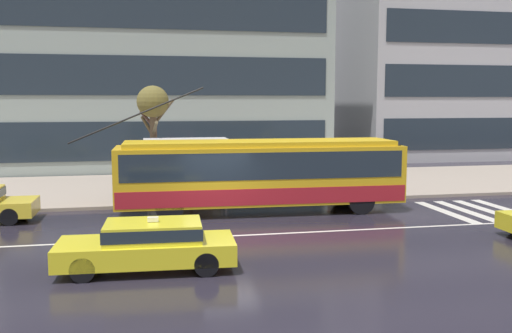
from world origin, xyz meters
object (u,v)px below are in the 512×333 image
pedestrian_at_shelter (187,162)px  pedestrian_walking_past (333,156)px  pedestrian_approaching_curb (216,159)px  pedestrian_waiting_by_pole (185,160)px  taxi_oncoming_near (149,243)px  bus_shelter (186,154)px  street_tree_bare (153,108)px  trolleybus (261,173)px

pedestrian_at_shelter → pedestrian_walking_past: bearing=5.2°
pedestrian_approaching_curb → pedestrian_waiting_by_pole: (-1.44, -0.15, -0.03)m
taxi_oncoming_near → bus_shelter: bus_shelter is taller
pedestrian_at_shelter → taxi_oncoming_near: bearing=-99.8°
street_tree_bare → bus_shelter: bearing=-40.9°
street_tree_bare → trolleybus: bearing=-46.3°
taxi_oncoming_near → pedestrian_walking_past: bearing=51.4°
trolleybus → street_tree_bare: street_tree_bare is taller
bus_shelter → pedestrian_at_shelter: 0.60m
trolleybus → pedestrian_walking_past: (4.46, 4.17, 0.17)m
pedestrian_walking_past → pedestrian_approaching_curb: bearing=176.8°
taxi_oncoming_near → street_tree_bare: (0.38, 11.18, 3.35)m
bus_shelter → pedestrian_approaching_curb: 2.10m
bus_shelter → pedestrian_walking_past: (7.15, 1.11, -0.32)m
trolleybus → street_tree_bare: bearing=133.7°
pedestrian_at_shelter → pedestrian_waiting_by_pole: 0.81m
taxi_oncoming_near → bus_shelter: (1.73, 10.02, 1.35)m
taxi_oncoming_near → pedestrian_at_shelter: size_ratio=2.46×
trolleybus → pedestrian_approaching_curb: 4.64m
taxi_oncoming_near → pedestrian_waiting_by_pole: pedestrian_waiting_by_pole is taller
trolleybus → pedestrian_at_shelter: size_ratio=6.80×
pedestrian_approaching_curb → pedestrian_waiting_by_pole: bearing=-174.0°
pedestrian_at_shelter → pedestrian_approaching_curb: bearing=34.1°
street_tree_bare → pedestrian_waiting_by_pole: bearing=4.5°
pedestrian_waiting_by_pole → street_tree_bare: size_ratio=0.39×
pedestrian_approaching_curb → pedestrian_walking_past: 5.67m
trolleybus → taxi_oncoming_near: (-4.42, -6.96, -0.86)m
taxi_oncoming_near → street_tree_bare: bearing=88.0°
pedestrian_approaching_curb → bus_shelter: bearing=-136.4°
taxi_oncoming_near → bus_shelter: size_ratio=1.28×
pedestrian_walking_past → pedestrian_waiting_by_pole: (-7.10, 0.16, -0.07)m
trolleybus → pedestrian_walking_past: trolleybus is taller
taxi_oncoming_near → pedestrian_at_shelter: pedestrian_at_shelter is taller
street_tree_bare → pedestrian_at_shelter: bearing=-26.0°
trolleybus → pedestrian_waiting_by_pole: trolleybus is taller
pedestrian_walking_past → pedestrian_waiting_by_pole: 7.10m
bus_shelter → pedestrian_walking_past: 7.25m
pedestrian_walking_past → trolleybus: bearing=-136.9°
pedestrian_approaching_curb → street_tree_bare: 3.70m
taxi_oncoming_near → pedestrian_waiting_by_pole: size_ratio=2.43×
trolleybus → pedestrian_approaching_curb: (-1.20, 4.48, 0.13)m
pedestrian_walking_past → street_tree_bare: 8.81m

